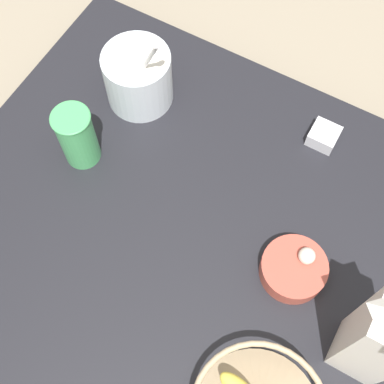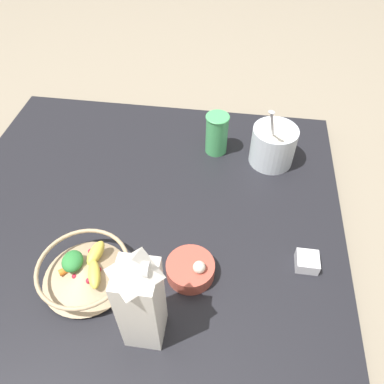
# 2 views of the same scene
# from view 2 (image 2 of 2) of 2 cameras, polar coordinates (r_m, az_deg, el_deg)

# --- Properties ---
(ground_plane) EXTENTS (6.00, 6.00, 0.00)m
(ground_plane) POSITION_cam_2_polar(r_m,az_deg,el_deg) (1.07, -7.94, -6.53)
(ground_plane) COLOR gray
(countertop) EXTENTS (1.11, 1.11, 0.04)m
(countertop) POSITION_cam_2_polar(r_m,az_deg,el_deg) (1.05, -8.07, -5.83)
(countertop) COLOR black
(countertop) RESTS_ON ground_plane
(fruit_bowl) EXTENTS (0.22, 0.22, 0.08)m
(fruit_bowl) POSITION_cam_2_polar(r_m,az_deg,el_deg) (0.93, -16.07, -11.46)
(fruit_bowl) COLOR tan
(fruit_bowl) RESTS_ON countertop
(milk_carton) EXTENTS (0.08, 0.08, 0.29)m
(milk_carton) POSITION_cam_2_polar(r_m,az_deg,el_deg) (0.75, -7.86, -15.98)
(milk_carton) COLOR silver
(milk_carton) RESTS_ON countertop
(yogurt_tub) EXTENTS (0.15, 0.14, 0.24)m
(yogurt_tub) POSITION_cam_2_polar(r_m,az_deg,el_deg) (1.18, 12.29, 7.17)
(yogurt_tub) COLOR silver
(yogurt_tub) RESTS_ON countertop
(drinking_cup) EXTENTS (0.07, 0.07, 0.14)m
(drinking_cup) POSITION_cam_2_polar(r_m,az_deg,el_deg) (1.19, 3.80, 8.95)
(drinking_cup) COLOR #4CB266
(drinking_cup) RESTS_ON countertop
(spice_jar) EXTENTS (0.05, 0.05, 0.03)m
(spice_jar) POSITION_cam_2_polar(r_m,az_deg,el_deg) (0.98, 17.11, -10.15)
(spice_jar) COLOR silver
(spice_jar) RESTS_ON countertop
(garlic_bowl) EXTENTS (0.12, 0.12, 0.07)m
(garlic_bowl) POSITION_cam_2_polar(r_m,az_deg,el_deg) (0.92, -0.19, -11.67)
(garlic_bowl) COLOR #B24C3D
(garlic_bowl) RESTS_ON countertop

